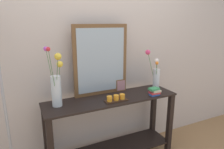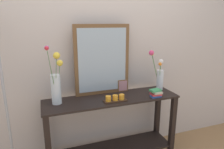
% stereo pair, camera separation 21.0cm
% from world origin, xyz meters
% --- Properties ---
extents(wall_back, '(6.40, 0.08, 2.70)m').
position_xyz_m(wall_back, '(0.00, 0.32, 1.35)').
color(wall_back, beige).
rests_on(wall_back, ground).
extents(console_table, '(1.47, 0.40, 0.83)m').
position_xyz_m(console_table, '(0.00, 0.00, 0.50)').
color(console_table, black).
rests_on(console_table, ground).
extents(mirror_leaning, '(0.63, 0.03, 0.78)m').
position_xyz_m(mirror_leaning, '(-0.05, 0.17, 1.22)').
color(mirror_leaning, brown).
rests_on(mirror_leaning, console_table).
extents(tall_vase_left, '(0.17, 0.24, 0.60)m').
position_xyz_m(tall_vase_left, '(-0.58, 0.04, 1.04)').
color(tall_vase_left, silver).
rests_on(tall_vase_left, console_table).
extents(vase_right, '(0.18, 0.20, 0.48)m').
position_xyz_m(vase_right, '(0.63, 0.08, 1.02)').
color(vase_right, silver).
rests_on(vase_right, console_table).
extents(candle_tray, '(0.24, 0.09, 0.07)m').
position_xyz_m(candle_tray, '(-0.00, -0.10, 0.86)').
color(candle_tray, '#382316').
rests_on(candle_tray, console_table).
extents(picture_frame_small, '(0.13, 0.01, 0.14)m').
position_xyz_m(picture_frame_small, '(0.19, 0.16, 0.90)').
color(picture_frame_small, brown).
rests_on(picture_frame_small, console_table).
extents(book_stack, '(0.13, 0.10, 0.09)m').
position_xyz_m(book_stack, '(0.47, -0.13, 0.87)').
color(book_stack, '#2D519E').
rests_on(book_stack, console_table).
extents(floor_lamp, '(0.24, 0.24, 1.90)m').
position_xyz_m(floor_lamp, '(-1.03, -0.03, 1.28)').
color(floor_lamp, '#9E9EA3').
rests_on(floor_lamp, ground).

